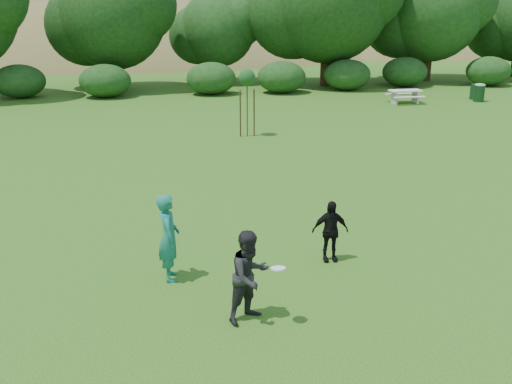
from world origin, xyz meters
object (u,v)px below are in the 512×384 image
player_black (330,231)px  trash_can_lidded (479,92)px  picnic_table (405,94)px  player_teal (169,237)px  trash_can_near (475,92)px  sapling (247,80)px  player_grey (250,276)px

player_black → trash_can_lidded: bearing=54.7°
picnic_table → player_black: bearing=-119.8°
player_teal → trash_can_near: player_teal is taller
sapling → picnic_table: (10.36, 6.41, -1.90)m
player_teal → sapling: (4.05, 12.76, 1.49)m
trash_can_near → picnic_table: 4.75m
trash_can_near → trash_can_lidded: bearing=-107.8°
trash_can_near → trash_can_lidded: size_ratio=0.86×
player_grey → sapling: size_ratio=0.61×
player_teal → trash_can_lidded: (18.87, 18.86, -0.39)m
trash_can_near → sapling: bearing=-155.3°
player_teal → picnic_table: (14.41, 19.17, -0.41)m
player_teal → player_black: 3.56m
player_grey → player_black: 3.05m
player_black → picnic_table: bearing=64.3°
trash_can_near → trash_can_lidded: trash_can_lidded is taller
player_teal → picnic_table: 23.98m
player_black → picnic_table: player_black is taller
player_teal → trash_can_lidded: bearing=-46.2°
player_black → picnic_table: 21.88m
trash_can_near → trash_can_lidded: (-0.27, -0.83, 0.09)m
player_teal → sapling: bearing=-18.8°
player_grey → sapling: bearing=49.5°
sapling → player_teal: bearing=-107.6°
player_teal → player_black: bearing=-88.2°
player_teal → picnic_table: size_ratio=1.03×
player_teal → picnic_table: bearing=-38.1°
player_grey → trash_can_near: player_grey is taller
player_grey → trash_can_lidded: (17.54, 20.77, -0.32)m
player_black → sapling: (0.51, 12.58, 1.72)m
player_teal → picnic_table: player_teal is taller
trash_can_near → picnic_table: size_ratio=0.50×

